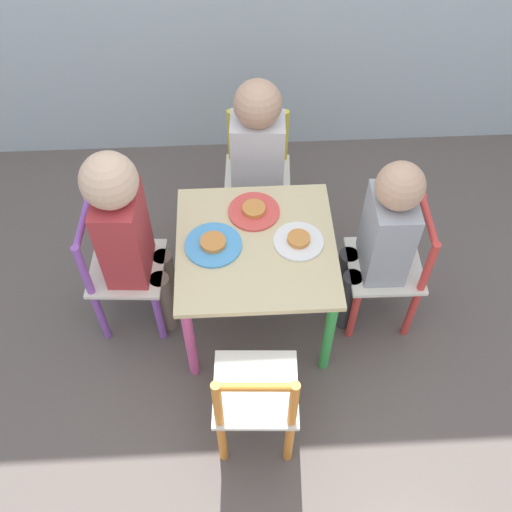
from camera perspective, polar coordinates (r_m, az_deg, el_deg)
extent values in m
plane|color=#5B514C|center=(2.36, 0.00, -5.49)|extent=(6.00, 6.00, 0.00)
cube|color=beige|center=(2.01, 0.00, 0.96)|extent=(0.54, 0.54, 0.02)
cylinder|color=#E5599E|center=(2.07, -6.27, -8.20)|extent=(0.04, 0.04, 0.41)
cylinder|color=green|center=(2.08, 6.90, -7.61)|extent=(0.04, 0.04, 0.41)
cylinder|color=teal|center=(2.34, -6.09, 1.90)|extent=(0.04, 0.04, 0.41)
cylinder|color=#387AD1|center=(2.35, 5.46, 2.36)|extent=(0.04, 0.04, 0.41)
cube|color=silver|center=(2.42, 0.15, 7.46)|extent=(0.28, 0.28, 0.02)
cylinder|color=yellow|center=(2.46, -2.36, 3.27)|extent=(0.03, 0.03, 0.28)
cylinder|color=yellow|center=(2.46, 2.59, 3.22)|extent=(0.03, 0.03, 0.28)
cylinder|color=yellow|center=(2.60, -2.18, 6.79)|extent=(0.03, 0.03, 0.28)
cylinder|color=yellow|center=(2.60, 2.52, 6.74)|extent=(0.03, 0.03, 0.28)
cylinder|color=yellow|center=(2.42, -2.38, 11.26)|extent=(0.03, 0.03, 0.25)
cylinder|color=yellow|center=(2.42, 2.74, 11.21)|extent=(0.03, 0.03, 0.25)
cylinder|color=yellow|center=(2.34, 0.19, 13.38)|extent=(0.21, 0.04, 0.02)
cube|color=silver|center=(2.18, 12.13, -0.90)|extent=(0.26, 0.26, 0.02)
cylinder|color=#DB3D38|center=(2.34, 8.57, -1.10)|extent=(0.03, 0.03, 0.28)
cylinder|color=#DB3D38|center=(2.22, 9.27, -5.49)|extent=(0.03, 0.03, 0.28)
cylinder|color=#DB3D38|center=(2.38, 13.60, -0.93)|extent=(0.03, 0.03, 0.28)
cylinder|color=#DB3D38|center=(2.27, 14.57, -5.22)|extent=(0.03, 0.03, 0.28)
cylinder|color=#DB3D38|center=(2.18, 14.91, 3.32)|extent=(0.03, 0.03, 0.25)
cylinder|color=#DB3D38|center=(2.05, 16.06, -1.15)|extent=(0.03, 0.03, 0.25)
cylinder|color=#DB3D38|center=(2.03, 16.16, 3.20)|extent=(0.03, 0.21, 0.02)
cube|color=silver|center=(2.17, -12.18, -1.14)|extent=(0.28, 0.28, 0.02)
cylinder|color=#8E51BC|center=(2.21, -9.23, -5.68)|extent=(0.03, 0.03, 0.28)
cylinder|color=#8E51BC|center=(2.33, -8.66, -1.27)|extent=(0.03, 0.03, 0.28)
cylinder|color=#8E51BC|center=(2.26, -14.57, -5.52)|extent=(0.03, 0.03, 0.28)
cylinder|color=#8E51BC|center=(2.37, -13.72, -1.20)|extent=(0.03, 0.03, 0.28)
cylinder|color=#8E51BC|center=(2.04, -16.07, -1.46)|extent=(0.03, 0.03, 0.25)
cylinder|color=#8E51BC|center=(2.17, -15.05, 3.04)|extent=(0.03, 0.03, 0.25)
cylinder|color=#8E51BC|center=(2.02, -16.24, 2.91)|extent=(0.04, 0.21, 0.02)
cube|color=silver|center=(1.88, -0.03, -12.56)|extent=(0.27, 0.27, 0.02)
cylinder|color=orange|center=(2.07, 2.98, -11.65)|extent=(0.03, 0.03, 0.28)
cylinder|color=orange|center=(2.07, -3.03, -11.64)|extent=(0.03, 0.03, 0.28)
cylinder|color=orange|center=(1.98, 3.17, -17.16)|extent=(0.03, 0.03, 0.28)
cylinder|color=orange|center=(1.98, -3.25, -17.15)|extent=(0.03, 0.03, 0.28)
cylinder|color=orange|center=(1.73, 3.57, -14.02)|extent=(0.03, 0.03, 0.25)
cylinder|color=orange|center=(1.73, -3.66, -14.00)|extent=(0.03, 0.03, 0.25)
cylinder|color=orange|center=(1.62, -0.05, -12.39)|extent=(0.21, 0.04, 0.02)
cylinder|color=#7A6B5B|center=(2.44, -1.07, 3.12)|extent=(0.07, 0.07, 0.30)
cylinder|color=#7A6B5B|center=(2.44, 1.28, 3.10)|extent=(0.07, 0.07, 0.30)
cube|color=silver|center=(2.30, 0.15, 9.89)|extent=(0.21, 0.15, 0.30)
sphere|color=tan|center=(2.15, 0.16, 14.29)|extent=(0.17, 0.17, 0.17)
cylinder|color=#38383D|center=(2.29, 8.42, -2.12)|extent=(0.07, 0.07, 0.30)
cylinder|color=#38383D|center=(2.24, 8.75, -4.20)|extent=(0.07, 0.07, 0.30)
cube|color=#999EA8|center=(2.04, 12.39, 1.98)|extent=(0.14, 0.20, 0.33)
sphere|color=tan|center=(1.88, 13.59, 6.48)|extent=(0.15, 0.15, 0.15)
cylinder|color=#7A6B5B|center=(2.23, -8.74, -4.38)|extent=(0.07, 0.07, 0.30)
cylinder|color=#7A6B5B|center=(2.29, -8.48, -2.29)|extent=(0.07, 0.07, 0.30)
cube|color=#B23338|center=(2.03, -12.49, 1.97)|extent=(0.15, 0.21, 0.35)
sphere|color=#DBB293|center=(1.84, -13.84, 6.98)|extent=(0.18, 0.18, 0.18)
cylinder|color=#E54C47|center=(2.10, -0.20, 4.26)|extent=(0.18, 0.18, 0.01)
cylinder|color=#D6843D|center=(2.08, -0.20, 4.52)|extent=(0.08, 0.08, 0.02)
cylinder|color=white|center=(2.01, 4.07, 1.39)|extent=(0.17, 0.17, 0.01)
cylinder|color=#D6843D|center=(2.00, 4.09, 1.64)|extent=(0.08, 0.08, 0.02)
cylinder|color=#4C9EE0|center=(2.00, -4.09, 1.06)|extent=(0.19, 0.19, 0.01)
cylinder|color=#D6843D|center=(1.99, -4.11, 1.31)|extent=(0.09, 0.09, 0.02)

